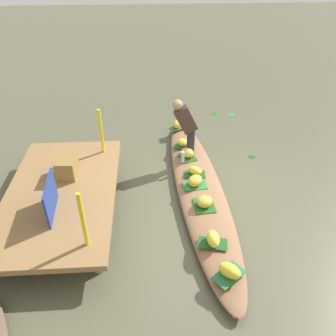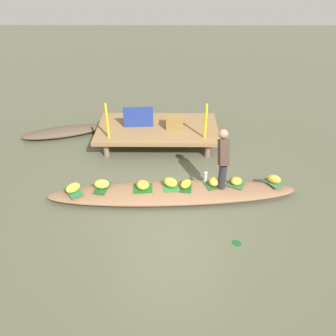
{
  "view_description": "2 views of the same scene",
  "coord_description": "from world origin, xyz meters",
  "px_view_note": "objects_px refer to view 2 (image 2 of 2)",
  "views": [
    {
      "loc": [
        -4.9,
        0.89,
        4.02
      ],
      "look_at": [
        0.25,
        0.57,
        0.42
      ],
      "focal_mm": 36.44,
      "sensor_mm": 36.0,
      "label": 1
    },
    {
      "loc": [
        -0.04,
        -5.4,
        4.3
      ],
      "look_at": [
        -0.09,
        0.49,
        0.41
      ],
      "focal_mm": 34.64,
      "sensor_mm": 36.0,
      "label": 2
    }
  ],
  "objects_px": {
    "banana_bunch_3": "(236,181)",
    "banana_bunch_5": "(73,188)",
    "banana_bunch_2": "(215,181)",
    "produce_crate": "(175,122)",
    "vendor_person": "(223,157)",
    "banana_bunch_0": "(274,179)",
    "banana_bunch_1": "(102,184)",
    "water_bottle": "(206,177)",
    "banana_bunch_6": "(186,184)",
    "moored_boat": "(63,132)",
    "vendor_boat": "(172,193)",
    "banana_bunch_7": "(143,185)",
    "market_banner": "(138,117)",
    "banana_bunch_4": "(170,182)"
  },
  "relations": [
    {
      "from": "banana_bunch_3",
      "to": "banana_bunch_5",
      "type": "xyz_separation_m",
      "value": [
        -3.39,
        -0.29,
        0.02
      ]
    },
    {
      "from": "banana_bunch_2",
      "to": "produce_crate",
      "type": "relative_size",
      "value": 0.64
    },
    {
      "from": "vendor_person",
      "to": "banana_bunch_2",
      "type": "bearing_deg",
      "value": -164.09
    },
    {
      "from": "banana_bunch_0",
      "to": "banana_bunch_5",
      "type": "distance_m",
      "value": 4.21
    },
    {
      "from": "banana_bunch_1",
      "to": "banana_bunch_2",
      "type": "xyz_separation_m",
      "value": [
        2.36,
        0.12,
        -0.0
      ]
    },
    {
      "from": "banana_bunch_3",
      "to": "water_bottle",
      "type": "distance_m",
      "value": 0.65
    },
    {
      "from": "banana_bunch_5",
      "to": "banana_bunch_6",
      "type": "relative_size",
      "value": 1.14
    },
    {
      "from": "moored_boat",
      "to": "banana_bunch_1",
      "type": "relative_size",
      "value": 7.33
    },
    {
      "from": "vendor_boat",
      "to": "banana_bunch_6",
      "type": "distance_m",
      "value": 0.35
    },
    {
      "from": "banana_bunch_2",
      "to": "banana_bunch_7",
      "type": "height_order",
      "value": "banana_bunch_2"
    },
    {
      "from": "banana_bunch_5",
      "to": "water_bottle",
      "type": "distance_m",
      "value": 2.77
    },
    {
      "from": "moored_boat",
      "to": "market_banner",
      "type": "bearing_deg",
      "value": -27.94
    },
    {
      "from": "moored_boat",
      "to": "produce_crate",
      "type": "height_order",
      "value": "produce_crate"
    },
    {
      "from": "banana_bunch_6",
      "to": "vendor_person",
      "type": "height_order",
      "value": "vendor_person"
    },
    {
      "from": "banana_bunch_3",
      "to": "market_banner",
      "type": "relative_size",
      "value": 0.32
    },
    {
      "from": "banana_bunch_1",
      "to": "banana_bunch_6",
      "type": "height_order",
      "value": "banana_bunch_1"
    },
    {
      "from": "banana_bunch_0",
      "to": "market_banner",
      "type": "distance_m",
      "value": 3.77
    },
    {
      "from": "water_bottle",
      "to": "banana_bunch_7",
      "type": "bearing_deg",
      "value": -169.7
    },
    {
      "from": "banana_bunch_0",
      "to": "vendor_person",
      "type": "bearing_deg",
      "value": -176.83
    },
    {
      "from": "banana_bunch_2",
      "to": "water_bottle",
      "type": "relative_size",
      "value": 1.15
    },
    {
      "from": "banana_bunch_0",
      "to": "banana_bunch_6",
      "type": "relative_size",
      "value": 1.03
    },
    {
      "from": "vendor_person",
      "to": "banana_bunch_6",
      "type": "bearing_deg",
      "value": -171.24
    },
    {
      "from": "banana_bunch_6",
      "to": "water_bottle",
      "type": "xyz_separation_m",
      "value": [
        0.43,
        0.2,
        0.04
      ]
    },
    {
      "from": "banana_bunch_0",
      "to": "banana_bunch_7",
      "type": "distance_m",
      "value": 2.79
    },
    {
      "from": "vendor_person",
      "to": "water_bottle",
      "type": "height_order",
      "value": "vendor_person"
    },
    {
      "from": "moored_boat",
      "to": "banana_bunch_1",
      "type": "xyz_separation_m",
      "value": [
        1.62,
        -2.78,
        0.22
      ]
    },
    {
      "from": "banana_bunch_7",
      "to": "water_bottle",
      "type": "height_order",
      "value": "water_bottle"
    },
    {
      "from": "moored_boat",
      "to": "banana_bunch_7",
      "type": "bearing_deg",
      "value": -66.09
    },
    {
      "from": "water_bottle",
      "to": "vendor_boat",
      "type": "bearing_deg",
      "value": -160.75
    },
    {
      "from": "banana_bunch_2",
      "to": "produce_crate",
      "type": "xyz_separation_m",
      "value": [
        -0.83,
        2.21,
        0.32
      ]
    },
    {
      "from": "banana_bunch_3",
      "to": "banana_bunch_7",
      "type": "xyz_separation_m",
      "value": [
        -1.97,
        -0.17,
        0.01
      ]
    },
    {
      "from": "banana_bunch_3",
      "to": "banana_bunch_7",
      "type": "bearing_deg",
      "value": -175.04
    },
    {
      "from": "water_bottle",
      "to": "banana_bunch_4",
      "type": "bearing_deg",
      "value": -168.23
    },
    {
      "from": "banana_bunch_0",
      "to": "moored_boat",
      "type": "bearing_deg",
      "value": 154.01
    },
    {
      "from": "banana_bunch_1",
      "to": "water_bottle",
      "type": "distance_m",
      "value": 2.18
    },
    {
      "from": "banana_bunch_0",
      "to": "water_bottle",
      "type": "relative_size",
      "value": 1.17
    },
    {
      "from": "banana_bunch_1",
      "to": "banana_bunch_6",
      "type": "bearing_deg",
      "value": 1.32
    },
    {
      "from": "banana_bunch_0",
      "to": "banana_bunch_5",
      "type": "relative_size",
      "value": 0.91
    },
    {
      "from": "vendor_person",
      "to": "banana_bunch_0",
      "type": "bearing_deg",
      "value": 3.17
    },
    {
      "from": "banana_bunch_6",
      "to": "produce_crate",
      "type": "relative_size",
      "value": 0.63
    },
    {
      "from": "banana_bunch_3",
      "to": "banana_bunch_2",
      "type": "bearing_deg",
      "value": -174.01
    },
    {
      "from": "banana_bunch_7",
      "to": "vendor_boat",
      "type": "bearing_deg",
      "value": -0.74
    },
    {
      "from": "banana_bunch_7",
      "to": "banana_bunch_0",
      "type": "bearing_deg",
      "value": 4.54
    },
    {
      "from": "banana_bunch_0",
      "to": "banana_bunch_5",
      "type": "height_order",
      "value": "same"
    },
    {
      "from": "banana_bunch_3",
      "to": "vendor_person",
      "type": "xyz_separation_m",
      "value": [
        -0.34,
        -0.01,
        0.61
      ]
    },
    {
      "from": "vendor_boat",
      "to": "banana_bunch_7",
      "type": "distance_m",
      "value": 0.64
    },
    {
      "from": "banana_bunch_3",
      "to": "produce_crate",
      "type": "relative_size",
      "value": 0.57
    },
    {
      "from": "banana_bunch_0",
      "to": "banana_bunch_4",
      "type": "relative_size",
      "value": 0.94
    },
    {
      "from": "vendor_boat",
      "to": "banana_bunch_7",
      "type": "bearing_deg",
      "value": 176.18
    },
    {
      "from": "produce_crate",
      "to": "vendor_boat",
      "type": "bearing_deg",
      "value": -91.71
    }
  ]
}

